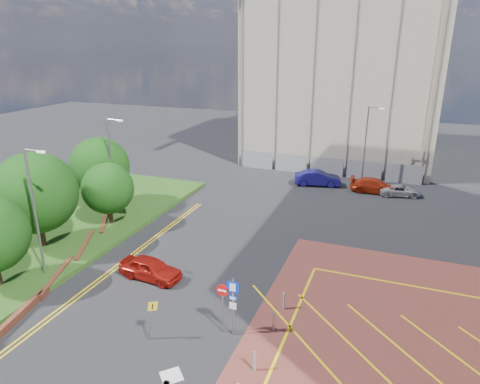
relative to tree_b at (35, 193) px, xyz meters
The scene contains 18 objects.
ground 16.83m from the tree_b, 17.88° to the right, with size 140.00×140.00×0.00m, color black.
grass_bed 4.89m from the tree_b, 158.20° to the left, with size 14.00×32.00×0.30m, color #204817.
retaining_wall 6.24m from the tree_b, 39.04° to the right, with size 6.06×20.33×0.40m.
tree_b is the anchor object (origin of this frame).
tree_c 5.49m from the tree_b, 68.20° to the left, with size 4.00×4.00×4.90m.
tree_d 8.07m from the tree_b, 97.13° to the left, with size 5.00×5.00×6.08m.
lamp_left_near 4.32m from the tree_b, 44.25° to the right, with size 1.53×0.16×8.00m.
lamp_left_far 7.10m from the tree_b, 81.23° to the left, with size 1.53×0.16×8.00m.
lamp_back 30.21m from the tree_b, 49.59° to the left, with size 1.53×0.16×8.00m.
sign_cluster 16.46m from the tree_b, 14.26° to the right, with size 1.17×0.12×3.20m.
warning_sign 14.04m from the tree_b, 24.96° to the right, with size 0.64×0.40×2.25m.
bollard_row 19.38m from the tree_b, 20.53° to the right, with size 0.14×11.14×0.90m.
construction_building 38.87m from the tree_b, 66.11° to the left, with size 21.20×19.20×22.00m, color #B0A690.
construction_fence 30.13m from the tree_b, 56.58° to the left, with size 21.60×0.06×2.00m, color gray.
car_red_left 9.89m from the tree_b, ahead, with size 1.62×4.04×1.38m, color #99140D.
car_blue_back 26.34m from the tree_b, 54.18° to the left, with size 1.63×4.67×1.54m, color navy.
car_red_back 29.83m from the tree_b, 44.99° to the left, with size 1.92×4.73×1.37m, color #A2250D.
car_silver_back 31.42m from the tree_b, 41.81° to the left, with size 1.76×3.83×1.06m, color #B8B9C0.
Camera 1 is at (7.16, -15.59, 13.85)m, focal length 32.00 mm.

